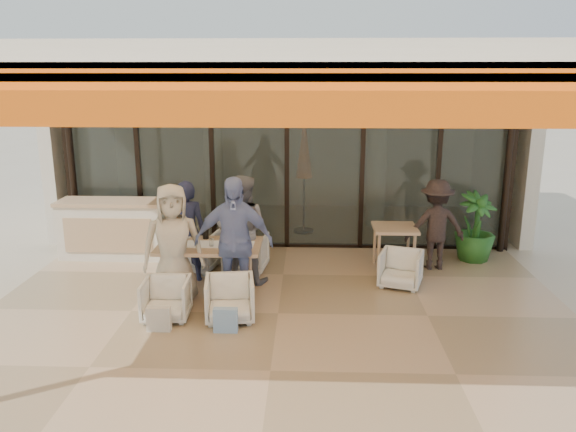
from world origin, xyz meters
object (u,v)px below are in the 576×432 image
standing_woman (436,225)px  chair_far_right (246,251)px  chair_far_left (195,249)px  potted_palm (475,227)px  diner_navy (187,232)px  side_table (395,233)px  diner_grey (242,230)px  host_counter (114,229)px  chair_near_right (230,297)px  dining_table (209,248)px  chair_near_left (166,297)px  diner_periwinkle (234,242)px  side_chair (401,267)px  diner_cream (173,246)px

standing_woman → chair_far_right: bearing=-0.5°
chair_far_left → potted_palm: bearing=-162.3°
diner_navy → side_table: 3.33m
diner_grey → standing_woman: (3.10, 0.70, -0.09)m
chair_far_right → side_table: size_ratio=0.92×
host_counter → chair_near_right: size_ratio=2.86×
chair_far_left → diner_navy: bearing=100.0°
dining_table → chair_near_right: size_ratio=2.32×
dining_table → potted_palm: potted_palm is taller
chair_far_right → chair_near_left: chair_far_right is taller
diner_grey → chair_far_left: bearing=-22.7°
potted_palm → dining_table: bearing=-159.8°
diner_periwinkle → side_chair: bearing=16.1°
side_chair → potted_palm: potted_palm is taller
dining_table → standing_woman: size_ratio=0.99×
diner_navy → potted_palm: (4.71, 1.14, -0.20)m
potted_palm → diner_navy: bearing=-166.4°
chair_far_right → diner_cream: bearing=65.9°
side_chair → potted_palm: 1.94m
host_counter → diner_periwinkle: 3.11m
chair_near_left → standing_woman: (3.94, 2.10, 0.45)m
side_table → chair_near_left: bearing=-148.1°
chair_far_left → potted_palm: 4.76m
chair_far_right → chair_near_left: (-0.84, -1.90, -0.04)m
chair_near_right → host_counter: bearing=126.0°
chair_far_left → diner_periwinkle: size_ratio=0.40×
chair_far_right → diner_periwinkle: diner_periwinkle is taller
host_counter → standing_woman: 5.48m
side_chair → standing_woman: size_ratio=0.41×
chair_near_left → diner_periwinkle: size_ratio=0.33×
chair_near_left → side_chair: size_ratio=0.98×
chair_far_right → host_counter: bearing=-6.7°
dining_table → side_table: size_ratio=2.01×
diner_periwinkle → diner_navy: bearing=131.3°
diner_navy → side_table: bearing=-175.2°
host_counter → chair_near_right: 3.43m
chair_near_left → diner_cream: (0.00, 0.50, 0.56)m
dining_table → chair_far_left: size_ratio=2.03×
diner_navy → chair_near_right: bearing=114.9°
potted_palm → diner_grey: bearing=-163.6°
chair_near_left → diner_navy: size_ratio=0.38×
chair_near_right → diner_navy: size_ratio=0.40×
chair_near_right → diner_periwinkle: (0.00, 0.50, 0.60)m
diner_periwinkle → standing_woman: bearing=25.6°
chair_far_left → diner_cream: (0.00, -1.40, 0.49)m
dining_table → diner_grey: bearing=46.0°
dining_table → diner_grey: 0.64m
chair_near_right → side_chair: (2.42, 1.28, -0.01)m
diner_cream → chair_far_right: bearing=42.8°
diner_periwinkle → standing_woman: (3.10, 1.60, -0.16)m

